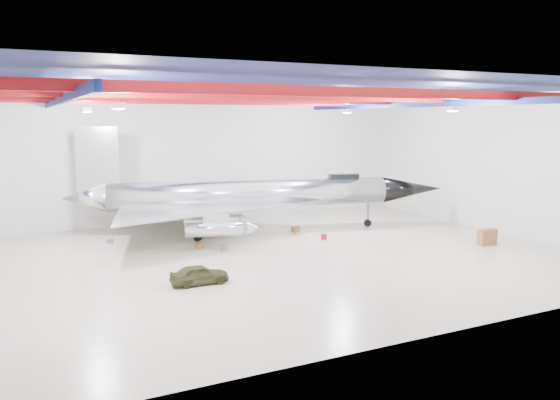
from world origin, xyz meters
TOP-DOWN VIEW (x-y plane):
  - floor at (0.00, 0.00)m, footprint 40.00×40.00m
  - wall_back at (0.00, 15.00)m, footprint 40.00×0.00m
  - wall_right at (20.00, 0.00)m, footprint 0.00×30.00m
  - ceiling at (0.00, 0.00)m, footprint 40.00×40.00m
  - ceiling_structure at (0.00, 0.00)m, footprint 39.50×29.50m
  - jet_aircraft at (2.37, 8.21)m, footprint 30.73×21.60m
  - jeep at (-5.63, -3.69)m, footprint 3.27×1.38m
  - desk at (15.99, -3.68)m, footprint 1.35×0.78m
  - toolbox_red at (-1.20, 7.88)m, footprint 0.58×0.51m
  - engine_drum at (-1.78, 3.03)m, footprint 0.52×0.52m
  - parts_bin at (5.60, 6.45)m, footprint 0.75×0.68m
  - crate_small at (-8.56, 8.78)m, footprint 0.50×0.45m
  - tool_chest at (6.29, 3.08)m, footprint 0.51×0.51m
  - oil_barrel at (-3.11, 4.28)m, footprint 0.70×0.64m
  - spares_box at (1.99, 7.87)m, footprint 0.34×0.34m

SIDE VIEW (x-z plane):
  - floor at x=0.00m, z-range 0.00..0.00m
  - crate_small at x=-8.56m, z-range 0.00..0.29m
  - spares_box at x=1.99m, z-range 0.00..0.31m
  - toolbox_red at x=-1.20m, z-range 0.00..0.35m
  - oil_barrel at x=-3.11m, z-range 0.00..0.39m
  - tool_chest at x=6.29m, z-range 0.00..0.41m
  - engine_drum at x=-1.78m, z-range 0.00..0.42m
  - parts_bin at x=5.60m, z-range 0.00..0.43m
  - jeep at x=-5.63m, z-range 0.00..1.10m
  - desk at x=15.99m, z-range 0.00..1.18m
  - jet_aircraft at x=2.37m, z-range -1.46..7.04m
  - wall_back at x=0.00m, z-range -14.50..25.50m
  - wall_right at x=20.00m, z-range -9.50..20.50m
  - ceiling_structure at x=0.00m, z-range 9.79..10.86m
  - ceiling at x=0.00m, z-range 11.00..11.00m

